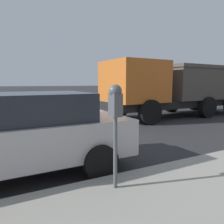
% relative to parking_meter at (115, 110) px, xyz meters
% --- Properties ---
extents(ground_plane, '(220.00, 220.00, 0.00)m').
position_rel_parking_meter_xyz_m(ground_plane, '(2.64, 0.96, -1.34)').
color(ground_plane, '#2B2B2D').
extents(parking_meter, '(0.21, 0.19, 1.57)m').
position_rel_parking_meter_xyz_m(parking_meter, '(0.00, 0.00, 0.00)').
color(parking_meter, '#4C5156').
rests_on(parking_meter, sidewalk).
extents(car_silver, '(2.04, 4.34, 1.54)m').
position_rel_parking_meter_xyz_m(car_silver, '(1.52, 1.26, -0.53)').
color(car_silver, '#B7BABF').
rests_on(car_silver, ground_plane).
extents(dump_truck, '(2.93, 8.14, 2.68)m').
position_rel_parking_meter_xyz_m(dump_truck, '(5.70, -6.87, 0.20)').
color(dump_truck, black).
rests_on(dump_truck, ground_plane).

